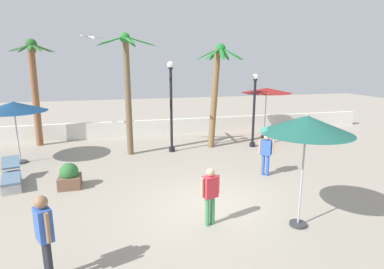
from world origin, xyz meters
TOP-DOWN VIEW (x-y plane):
  - ground_plane at (0.00, 0.00)m, footprint 56.00×56.00m
  - boundary_wall at (0.00, 9.41)m, footprint 25.20×0.30m
  - patio_umbrella_0 at (-6.72, 5.79)m, footprint 2.53×2.53m
  - patio_umbrella_1 at (1.60, -1.48)m, footprint 2.17×2.17m
  - patio_umbrella_2 at (5.21, 7.51)m, footprint 2.67×2.67m
  - palm_tree_0 at (-2.23, 5.97)m, footprint 2.60×2.61m
  - palm_tree_1 at (-6.52, 8.65)m, footprint 2.07×2.07m
  - palm_tree_2 at (1.92, 6.26)m, footprint 2.30×2.32m
  - lamp_post_0 at (3.72, 5.83)m, footprint 0.28×0.28m
  - lamp_post_1 at (-0.32, 5.94)m, footprint 0.31×0.31m
  - lounge_chair_0 at (-6.30, 3.20)m, footprint 1.00×1.92m
  - guest_1 at (-4.14, -2.17)m, footprint 0.38×0.50m
  - guest_2 at (2.46, 2.02)m, footprint 0.44×0.42m
  - guest_3 at (-0.57, -0.89)m, footprint 0.54×0.33m
  - seagull_0 at (-3.48, 4.76)m, footprint 0.80×0.70m
  - planter at (-4.37, 2.55)m, footprint 0.70×0.70m

SIDE VIEW (x-z plane):
  - ground_plane at x=0.00m, z-range 0.00..0.00m
  - planter at x=-4.37m, z-range -0.04..0.81m
  - lounge_chair_0 at x=-6.30m, z-range 0.00..0.81m
  - boundary_wall at x=0.00m, z-range 0.00..0.90m
  - guest_3 at x=-0.57m, z-range 0.15..1.68m
  - guest_2 at x=2.46m, z-range 0.16..1.72m
  - guest_1 at x=-4.14m, z-range 0.19..1.95m
  - lamp_post_0 at x=3.72m, z-range 0.08..3.64m
  - lamp_post_1 at x=-0.32m, z-range 0.20..4.33m
  - patio_umbrella_0 at x=-6.72m, z-range 1.03..3.63m
  - patio_umbrella_2 at x=5.21m, z-range 1.18..3.98m
  - patio_umbrella_1 at x=1.60m, z-range 1.17..4.07m
  - palm_tree_2 at x=1.92m, z-range 0.62..5.56m
  - palm_tree_1 at x=-6.52m, z-range 0.62..5.80m
  - palm_tree_0 at x=-2.23m, z-range 0.63..5.94m
  - seagull_0 at x=-3.48m, z-range 4.90..5.04m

